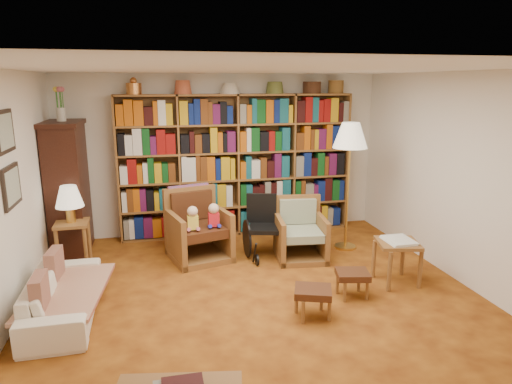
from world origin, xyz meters
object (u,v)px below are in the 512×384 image
object	(u,v)px
floor_lamp	(350,141)
footstool_a	(313,294)
wheelchair	(263,229)
side_table_lamp	(73,234)
armchair_sage	(299,234)
side_table_papers	(398,249)
footstool_b	(353,276)
sofa	(63,295)
armchair_leather	(198,229)

from	to	relation	value
floor_lamp	footstool_a	bearing A→B (deg)	-122.29
wheelchair	floor_lamp	world-z (taller)	floor_lamp
side_table_lamp	wheelchair	world-z (taller)	wheelchair
footstool_a	armchair_sage	bearing A→B (deg)	77.10
wheelchair	footstool_a	distance (m)	1.81
armchair_sage	floor_lamp	xyz separation A→B (m)	(0.77, 0.16, 1.26)
side_table_lamp	side_table_papers	size ratio (longest dim) A/B	1.09
floor_lamp	side_table_papers	size ratio (longest dim) A/B	3.26
footstool_a	wheelchair	bearing A→B (deg)	92.89
footstool_b	footstool_a	bearing A→B (deg)	-150.17
side_table_lamp	sofa	bearing A→B (deg)	-85.82
armchair_leather	armchair_sage	size ratio (longest dim) A/B	1.17
sofa	footstool_a	distance (m)	2.58
armchair_sage	footstool_a	world-z (taller)	armchair_sage
wheelchair	footstool_a	size ratio (longest dim) A/B	1.88
armchair_leather	footstool_a	xyz separation A→B (m)	(0.98, -1.97, -0.13)
sofa	floor_lamp	bearing A→B (deg)	-72.12
armchair_sage	floor_lamp	size ratio (longest dim) A/B	0.45
side_table_papers	floor_lamp	bearing A→B (deg)	94.81
sofa	side_table_lamp	bearing A→B (deg)	3.36
footstool_a	footstool_b	xyz separation A→B (m)	(0.59, 0.34, -0.01)
side_table_lamp	floor_lamp	world-z (taller)	floor_lamp
armchair_leather	armchair_sage	world-z (taller)	armchair_leather
armchair_leather	wheelchair	world-z (taller)	armchair_leather
side_table_lamp	armchair_sage	xyz separation A→B (m)	(2.99, -0.29, -0.14)
floor_lamp	side_table_papers	xyz separation A→B (m)	(0.11, -1.26, -1.14)
sofa	wheelchair	distance (m)	2.71
side_table_lamp	side_table_papers	xyz separation A→B (m)	(3.87, -1.39, -0.01)
armchair_leather	footstool_a	size ratio (longest dim) A/B	2.10
armchair_sage	footstool_a	bearing A→B (deg)	-102.90
side_table_lamp	side_table_papers	bearing A→B (deg)	-19.73
armchair_sage	floor_lamp	world-z (taller)	floor_lamp
side_table_papers	armchair_leather	bearing A→B (deg)	147.84
wheelchair	footstool_b	bearing A→B (deg)	-65.05
side_table_lamp	footstool_b	bearing A→B (deg)	-26.81
sofa	footstool_b	xyz separation A→B (m)	(3.10, -0.25, 0.02)
sofa	side_table_lamp	xyz separation A→B (m)	(-0.10, 1.37, 0.22)
side_table_lamp	footstool_a	size ratio (longest dim) A/B	1.33
sofa	footstool_b	world-z (taller)	sofa
wheelchair	footstool_b	world-z (taller)	wheelchair
wheelchair	sofa	bearing A→B (deg)	-153.36
sofa	side_table_lamp	size ratio (longest dim) A/B	2.56
wheelchair	floor_lamp	bearing A→B (deg)	1.22
armchair_sage	footstool_b	distance (m)	1.34
armchair_leather	footstool_b	distance (m)	2.27
footstool_b	floor_lamp	bearing A→B (deg)	69.23
side_table_papers	footstool_a	bearing A→B (deg)	-155.80
footstool_a	side_table_lamp	bearing A→B (deg)	143.17
side_table_lamp	armchair_leather	bearing A→B (deg)	0.69
armchair_leather	wheelchair	distance (m)	0.91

